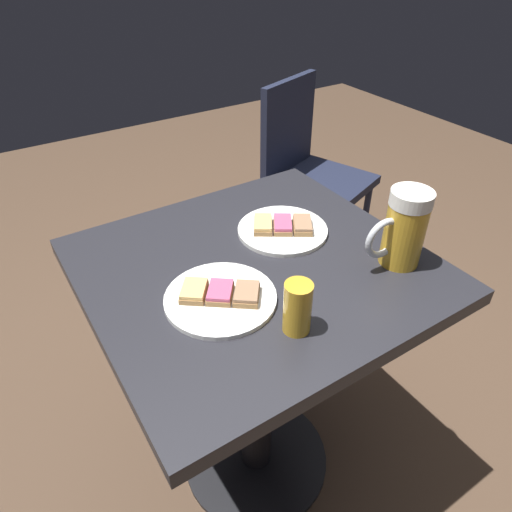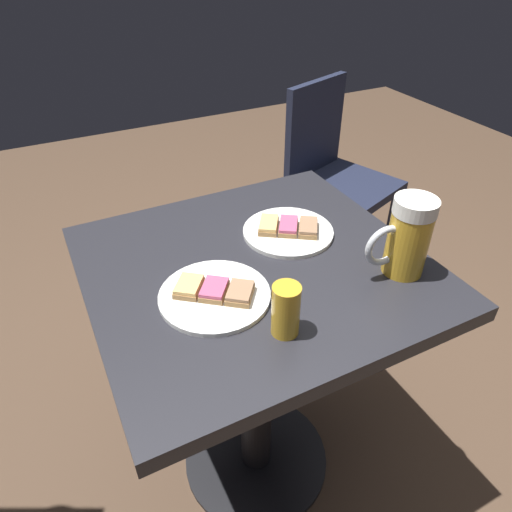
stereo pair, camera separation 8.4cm
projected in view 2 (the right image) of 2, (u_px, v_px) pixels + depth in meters
The scene contains 7 objects.
ground_plane at pixel (256, 458), 1.47m from camera, with size 6.00×6.00×0.00m, color #4C3828.
cafe_table at pixel (256, 324), 1.12m from camera, with size 0.68×0.72×0.77m.
plate_near at pixel (288, 230), 1.11m from camera, with size 0.22×0.22×0.03m.
plate_far at pixel (215, 294), 0.92m from camera, with size 0.22×0.22×0.03m.
beer_mug at pixel (407, 237), 0.94m from camera, with size 0.09×0.15×0.17m.
beer_glass_small at pixel (286, 310), 0.82m from camera, with size 0.05×0.05×0.10m, color gold.
cafe_chair at pixel (332, 173), 1.94m from camera, with size 0.49×0.49×0.88m.
Camera 2 is at (0.72, -0.37, 1.38)m, focal length 32.55 mm.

